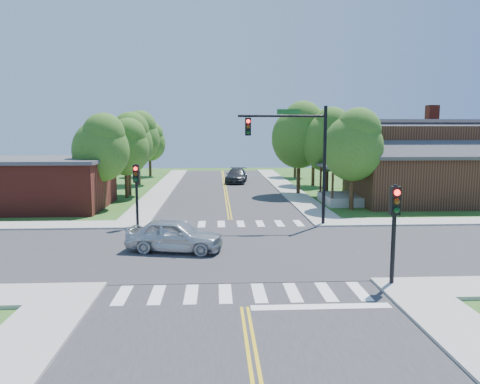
{
  "coord_description": "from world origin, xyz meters",
  "views": [
    {
      "loc": [
        -0.9,
        -22.08,
        5.76
      ],
      "look_at": [
        0.49,
        4.84,
        2.2
      ],
      "focal_mm": 35.0,
      "sensor_mm": 36.0,
      "label": 1
    }
  ],
  "objects": [
    {
      "name": "signal_pole_nw",
      "position": [
        -5.6,
        5.58,
        2.66
      ],
      "size": [
        0.34,
        0.42,
        3.8
      ],
      "color": "black",
      "rests_on": "ground"
    },
    {
      "name": "crosswalk_north",
      "position": [
        0.0,
        6.2,
        0.05
      ],
      "size": [
        8.85,
        2.0,
        0.01
      ],
      "color": "white",
      "rests_on": "ground"
    },
    {
      "name": "tree_bldg",
      "position": [
        -8.49,
        18.18,
        4.47
      ],
      "size": [
        4.02,
        3.82,
        6.83
      ],
      "color": "#382314",
      "rests_on": "ground"
    },
    {
      "name": "tree_house",
      "position": [
        6.6,
        19.44,
        5.48
      ],
      "size": [
        4.92,
        4.67,
        8.36
      ],
      "color": "#382314",
      "rests_on": "ground"
    },
    {
      "name": "house_ne",
      "position": [
        15.11,
        14.23,
        3.33
      ],
      "size": [
        13.05,
        8.8,
        7.11
      ],
      "color": "black",
      "rests_on": "ground"
    },
    {
      "name": "signal_pole_se",
      "position": [
        5.6,
        -5.62,
        2.66
      ],
      "size": [
        0.34,
        0.42,
        3.8
      ],
      "color": "black",
      "rests_on": "ground"
    },
    {
      "name": "tree_w_a",
      "position": [
        -9.26,
        12.75,
        4.61
      ],
      "size": [
        4.14,
        3.94,
        7.04
      ],
      "color": "#382314",
      "rests_on": "ground"
    },
    {
      "name": "intersection_patch",
      "position": [
        0.0,
        0.0,
        0.0
      ],
      "size": [
        10.2,
        10.2,
        0.06
      ],
      "primitive_type": "cube",
      "color": "#2D2D30",
      "rests_on": "ground"
    },
    {
      "name": "stop_bar",
      "position": [
        2.5,
        -7.6,
        0.0
      ],
      "size": [
        4.6,
        0.45,
        0.09
      ],
      "primitive_type": "cube",
      "color": "white",
      "rests_on": "ground"
    },
    {
      "name": "road_ns",
      "position": [
        0.0,
        0.0,
        0.02
      ],
      "size": [
        10.0,
        90.0,
        0.04
      ],
      "primitive_type": "cube",
      "color": "#2D2D30",
      "rests_on": "ground"
    },
    {
      "name": "car_silver",
      "position": [
        -2.88,
        -0.22,
        0.78
      ],
      "size": [
        3.75,
        5.35,
        1.56
      ],
      "primitive_type": "imported",
      "rotation": [
        0.0,
        0.0,
        1.36
      ],
      "color": "silver",
      "rests_on": "ground"
    },
    {
      "name": "tree_e_a",
      "position": [
        9.05,
        11.17,
        4.84
      ],
      "size": [
        4.35,
        4.13,
        7.39
      ],
      "color": "#382314",
      "rests_on": "ground"
    },
    {
      "name": "crosswalk_south",
      "position": [
        0.0,
        -6.2,
        0.05
      ],
      "size": [
        8.85,
        2.0,
        0.01
      ],
      "color": "white",
      "rests_on": "ground"
    },
    {
      "name": "tree_w_c",
      "position": [
        -9.07,
        28.21,
        5.14
      ],
      "size": [
        4.62,
        4.39,
        7.85
      ],
      "color": "#382314",
      "rests_on": "ground"
    },
    {
      "name": "tree_e_d",
      "position": [
        8.95,
        35.06,
        4.53
      ],
      "size": [
        4.07,
        3.87,
        6.92
      ],
      "color": "#382314",
      "rests_on": "ground"
    },
    {
      "name": "tree_w_d",
      "position": [
        -9.14,
        37.38,
        4.44
      ],
      "size": [
        3.99,
        3.79,
        6.78
      ],
      "color": "#382314",
      "rests_on": "ground"
    },
    {
      "name": "road_ew",
      "position": [
        0.0,
        0.0,
        0.03
      ],
      "size": [
        90.0,
        10.0,
        0.04
      ],
      "primitive_type": "cube",
      "color": "#2D2D30",
      "rests_on": "ground"
    },
    {
      "name": "tree_e_b",
      "position": [
        8.79,
        17.85,
        5.08
      ],
      "size": [
        4.56,
        4.34,
        7.76
      ],
      "color": "#382314",
      "rests_on": "ground"
    },
    {
      "name": "sidewalk_ne",
      "position": [
        15.82,
        15.82,
        0.07
      ],
      "size": [
        40.0,
        40.0,
        0.14
      ],
      "color": "#9E9B93",
      "rests_on": "ground"
    },
    {
      "name": "tree_e_c",
      "position": [
        9.36,
        26.28,
        5.02
      ],
      "size": [
        4.51,
        4.29,
        7.67
      ],
      "color": "#382314",
      "rests_on": "ground"
    },
    {
      "name": "signal_mast_ne",
      "position": [
        3.91,
        5.59,
        4.85
      ],
      "size": [
        5.3,
        0.42,
        7.2
      ],
      "color": "black",
      "rests_on": "ground"
    },
    {
      "name": "tree_w_b",
      "position": [
        -8.57,
        19.83,
        4.84
      ],
      "size": [
        4.35,
        4.13,
        7.4
      ],
      "color": "#382314",
      "rests_on": "ground"
    },
    {
      "name": "centerline",
      "position": [
        0.0,
        0.0,
        0.05
      ],
      "size": [
        0.3,
        90.0,
        0.01
      ],
      "color": "gold",
      "rests_on": "ground"
    },
    {
      "name": "building_nw",
      "position": [
        -14.2,
        13.2,
        1.88
      ],
      "size": [
        10.4,
        8.4,
        3.73
      ],
      "color": "maroon",
      "rests_on": "ground"
    },
    {
      "name": "sidewalk_nw",
      "position": [
        -15.82,
        15.82,
        0.07
      ],
      "size": [
        40.0,
        40.0,
        0.14
      ],
      "color": "#9E9B93",
      "rests_on": "ground"
    },
    {
      "name": "ground",
      "position": [
        0.0,
        0.0,
        0.0
      ],
      "size": [
        100.0,
        100.0,
        0.0
      ],
      "primitive_type": "plane",
      "color": "#28531A",
      "rests_on": "ground"
    },
    {
      "name": "car_dgrey",
      "position": [
        1.34,
        29.13,
        0.77
      ],
      "size": [
        3.55,
        5.88,
        1.54
      ],
      "primitive_type": "imported",
      "rotation": [
        0.0,
        0.0,
        -0.13
      ],
      "color": "#2A2C2F",
      "rests_on": "ground"
    }
  ]
}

